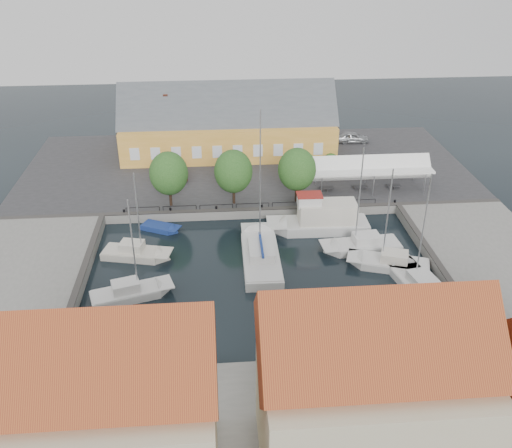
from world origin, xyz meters
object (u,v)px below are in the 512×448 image
(tent_canopy, at_px, (371,168))
(east_boat_c, at_px, (420,288))
(car_silver, at_px, (353,137))
(west_boat_c, at_px, (130,294))
(center_sailboat, at_px, (261,257))
(launch_sw, at_px, (105,355))
(warehouse, at_px, (224,127))
(east_boat_a, at_px, (362,247))
(east_boat_b, at_px, (390,265))
(launch_nw, at_px, (160,229))
(west_boat_b, at_px, (136,255))
(car_red, at_px, (178,171))
(trawler, at_px, (322,221))

(tent_canopy, distance_m, east_boat_c, 19.57)
(car_silver, height_order, east_boat_c, east_boat_c)
(tent_canopy, xyz_separation_m, car_silver, (1.71, 15.81, -1.90))
(east_boat_c, relative_size, west_boat_c, 1.16)
(center_sailboat, distance_m, launch_sw, 18.12)
(warehouse, distance_m, east_boat_a, 29.13)
(tent_canopy, distance_m, west_boat_c, 31.81)
(warehouse, bearing_deg, center_sailboat, -84.33)
(center_sailboat, distance_m, east_boat_b, 12.31)
(east_boat_a, bearing_deg, launch_nw, 164.34)
(launch_nw, bearing_deg, east_boat_a, -15.66)
(east_boat_a, distance_m, west_boat_b, 22.45)
(car_silver, distance_m, east_boat_b, 31.38)
(car_silver, height_order, center_sailboat, center_sailboat)
(warehouse, distance_m, car_red, 10.58)
(warehouse, distance_m, tent_canopy, 21.63)
(east_boat_c, height_order, west_boat_b, east_boat_c)
(center_sailboat, xyz_separation_m, east_boat_b, (12.12, -2.15, -0.10))
(warehouse, distance_m, car_silver, 18.60)
(car_red, xyz_separation_m, east_boat_a, (18.95, -17.42, -1.47))
(east_boat_a, bearing_deg, tent_canopy, 73.15)
(east_boat_b, height_order, west_boat_c, east_boat_b)
(car_silver, distance_m, center_sailboat, 32.97)
(car_red, height_order, center_sailboat, center_sailboat)
(warehouse, relative_size, tent_canopy, 2.04)
(east_boat_a, height_order, launch_nw, east_boat_a)
(car_silver, relative_size, west_boat_b, 0.48)
(trawler, distance_m, west_boat_b, 19.52)
(warehouse, height_order, east_boat_a, east_boat_a)
(tent_canopy, relative_size, car_silver, 3.03)
(car_silver, xyz_separation_m, west_boat_b, (-27.76, -27.40, -1.52))
(east_boat_a, height_order, east_boat_c, east_boat_c)
(east_boat_a, xyz_separation_m, launch_nw, (-20.44, 5.73, -0.17))
(car_silver, bearing_deg, car_red, 115.56)
(warehouse, xyz_separation_m, east_boat_a, (13.00, -25.74, -4.17))
(west_boat_b, xyz_separation_m, west_boat_c, (0.24, -6.70, 0.00))
(warehouse, relative_size, east_boat_a, 2.50)
(launch_sw, bearing_deg, tent_canopy, 43.96)
(east_boat_b, xyz_separation_m, east_boat_c, (1.57, -3.93, -0.00))
(east_boat_a, height_order, west_boat_b, east_boat_a)
(car_silver, height_order, trawler, trawler)
(east_boat_a, relative_size, launch_sw, 1.97)
(east_boat_a, bearing_deg, car_silver, 79.14)
(trawler, distance_m, launch_sw, 27.04)
(trawler, height_order, east_boat_a, east_boat_a)
(west_boat_c, bearing_deg, warehouse, 74.02)
(center_sailboat, relative_size, west_boat_c, 1.54)
(east_boat_a, distance_m, east_boat_c, 8.12)
(tent_canopy, xyz_separation_m, trawler, (-6.96, -7.57, -2.67))
(east_boat_a, bearing_deg, center_sailboat, -172.80)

